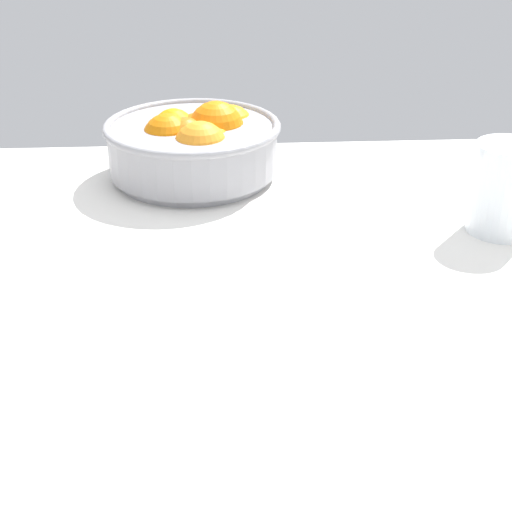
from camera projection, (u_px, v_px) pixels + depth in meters
ground_plane at (265, 326)px, 85.03cm from camera, size 147.03×109.58×3.00cm
fruit_bowl at (196, 144)px, 117.08cm from camera, size 26.35×26.35×11.36cm
second_glass at (505, 192)px, 100.37cm from camera, size 8.74×8.74×11.82cm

